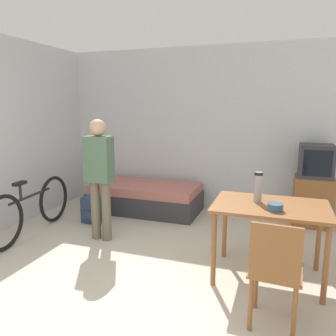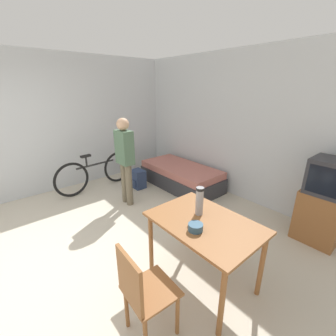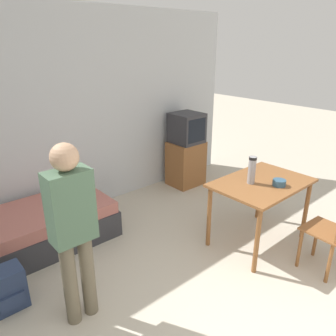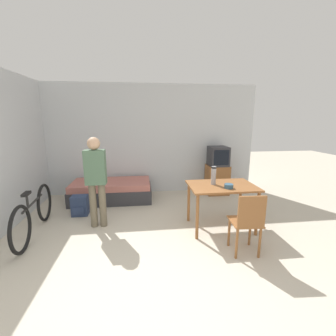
{
  "view_description": "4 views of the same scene",
  "coord_description": "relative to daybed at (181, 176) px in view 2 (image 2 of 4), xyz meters",
  "views": [
    {
      "loc": [
        1.33,
        -1.92,
        1.74
      ],
      "look_at": [
        0.06,
        1.72,
        1.01
      ],
      "focal_mm": 35.0,
      "sensor_mm": 36.0,
      "label": 1
    },
    {
      "loc": [
        2.52,
        -0.19,
        2.06
      ],
      "look_at": [
        0.11,
        1.85,
        0.91
      ],
      "focal_mm": 24.0,
      "sensor_mm": 36.0,
      "label": 2
    },
    {
      "loc": [
        -1.74,
        -0.5,
        2.25
      ],
      "look_at": [
        0.31,
        1.86,
        1.04
      ],
      "focal_mm": 35.0,
      "sensor_mm": 36.0,
      "label": 3
    },
    {
      "loc": [
        -0.07,
        -2.15,
        1.88
      ],
      "look_at": [
        0.4,
        1.75,
        1.01
      ],
      "focal_mm": 24.0,
      "sensor_mm": 36.0,
      "label": 4
    }
  ],
  "objects": [
    {
      "name": "tv",
      "position": [
        2.59,
        0.18,
        0.36
      ],
      "size": [
        0.53,
        0.46,
        1.2
      ],
      "color": "brown",
      "rests_on": "ground_plane"
    },
    {
      "name": "dining_table",
      "position": [
        2.05,
        -1.61,
        0.45
      ],
      "size": [
        1.11,
        0.77,
        0.78
      ],
      "color": "brown",
      "rests_on": "ground_plane"
    },
    {
      "name": "wall_back",
      "position": [
        0.78,
        0.55,
        1.12
      ],
      "size": [
        5.66,
        0.06,
        2.7
      ],
      "color": "silver",
      "rests_on": "ground_plane"
    },
    {
      "name": "daybed",
      "position": [
        0.0,
        0.0,
        0.0
      ],
      "size": [
        1.81,
        0.88,
        0.46
      ],
      "color": "#333338",
      "rests_on": "ground_plane"
    },
    {
      "name": "mate_bowl",
      "position": [
        2.09,
        -1.79,
        0.59
      ],
      "size": [
        0.14,
        0.14,
        0.07
      ],
      "color": "#335670",
      "rests_on": "dining_table"
    },
    {
      "name": "wooden_chair",
      "position": [
        2.12,
        -2.44,
        0.29
      ],
      "size": [
        0.42,
        0.42,
        0.91
      ],
      "color": "brown",
      "rests_on": "ground_plane"
    },
    {
      "name": "bicycle",
      "position": [
        -1.06,
        -1.45,
        0.13
      ],
      "size": [
        0.21,
        1.76,
        0.78
      ],
      "color": "black",
      "rests_on": "ground_plane"
    },
    {
      "name": "wall_left",
      "position": [
        -1.58,
        -1.22,
        1.12
      ],
      "size": [
        0.06,
        4.48,
        2.7
      ],
      "color": "silver",
      "rests_on": "ground_plane"
    },
    {
      "name": "ground_plane",
      "position": [
        0.78,
        -2.96,
        -0.23
      ],
      "size": [
        20.0,
        20.0,
        0.0
      ],
      "primitive_type": "plane",
      "color": "beige"
    },
    {
      "name": "backpack",
      "position": [
        -0.52,
        -0.77,
        -0.03
      ],
      "size": [
        0.3,
        0.26,
        0.39
      ],
      "color": "navy",
      "rests_on": "ground_plane"
    },
    {
      "name": "thermos_flask",
      "position": [
        1.91,
        -1.55,
        0.72
      ],
      "size": [
        0.09,
        0.09,
        0.31
      ],
      "color": "#99999E",
      "rests_on": "dining_table"
    },
    {
      "name": "person_standing",
      "position": [
        -0.07,
        -1.3,
        0.69
      ],
      "size": [
        0.34,
        0.21,
        1.58
      ],
      "color": "#6B604C",
      "rests_on": "ground_plane"
    }
  ]
}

